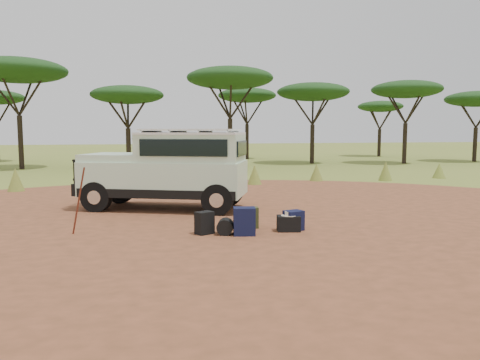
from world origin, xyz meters
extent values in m
plane|color=olive|center=(0.00, 0.00, 0.00)|extent=(140.00, 140.00, 0.00)
cylinder|color=brown|center=(0.00, 0.00, 0.00)|extent=(23.00, 23.00, 0.01)
cone|color=olive|center=(-6.00, 8.30, 0.42)|extent=(0.60, 0.60, 0.85)
cone|color=olive|center=(-3.00, 9.20, 0.35)|extent=(0.60, 0.60, 0.70)
cone|color=olive|center=(0.00, 8.80, 0.45)|extent=(0.60, 0.60, 0.90)
cone|color=olive|center=(3.00, 8.40, 0.40)|extent=(0.60, 0.60, 0.80)
cone|color=olive|center=(6.00, 9.10, 0.38)|extent=(0.60, 0.60, 0.75)
cone|color=olive|center=(9.00, 8.50, 0.42)|extent=(0.60, 0.60, 0.85)
cone|color=olive|center=(12.00, 8.90, 0.35)|extent=(0.60, 0.60, 0.70)
cylinder|color=black|center=(-8.00, 19.00, 1.53)|extent=(0.28, 0.28, 3.06)
ellipsoid|color=#153312|center=(-8.00, 19.00, 5.58)|extent=(5.50, 5.50, 1.38)
cylinder|color=black|center=(-2.00, 18.20, 1.17)|extent=(0.28, 0.28, 2.34)
ellipsoid|color=#153312|center=(-2.00, 18.20, 4.26)|extent=(4.20, 4.20, 1.05)
cylinder|color=black|center=(4.00, 17.80, 1.46)|extent=(0.28, 0.28, 2.93)
ellipsoid|color=#153312|center=(4.00, 17.80, 5.33)|extent=(5.20, 5.20, 1.30)
cylinder|color=black|center=(10.00, 19.50, 1.30)|extent=(0.28, 0.28, 2.61)
ellipsoid|color=#153312|center=(10.00, 19.50, 4.76)|extent=(4.80, 4.80, 1.20)
cylinder|color=black|center=(16.00, 18.00, 1.35)|extent=(0.28, 0.28, 2.70)
ellipsoid|color=#153312|center=(16.00, 18.00, 4.92)|extent=(4.60, 4.60, 1.15)
cylinder|color=black|center=(22.00, 18.60, 1.22)|extent=(0.28, 0.28, 2.43)
ellipsoid|color=#153312|center=(22.00, 18.60, 4.43)|extent=(4.40, 4.40, 1.10)
cylinder|color=black|center=(7.00, 25.50, 1.35)|extent=(0.28, 0.28, 2.70)
ellipsoid|color=#153312|center=(7.00, 25.50, 4.92)|extent=(4.50, 4.50, 1.12)
cylinder|color=black|center=(19.00, 26.50, 1.17)|extent=(0.28, 0.28, 2.34)
ellipsoid|color=#153312|center=(19.00, 26.50, 4.26)|extent=(3.80, 3.80, 0.95)
cube|color=silver|center=(-1.02, 3.19, 0.88)|extent=(4.78, 3.36, 0.93)
cube|color=black|center=(-1.02, 3.19, 0.53)|extent=(4.71, 3.36, 0.24)
cube|color=silver|center=(-0.28, 2.88, 1.71)|extent=(3.20, 2.66, 0.74)
cube|color=silver|center=(-0.28, 2.88, 2.11)|extent=(3.21, 2.69, 0.06)
cube|color=silver|center=(-0.28, 2.88, 2.21)|extent=(2.97, 2.51, 0.05)
cube|color=silver|center=(-2.31, 3.72, 1.44)|extent=(2.16, 2.20, 0.20)
cube|color=black|center=(-1.53, 3.40, 1.75)|extent=(0.72, 1.44, 0.52)
cube|color=black|center=(-0.62, 2.06, 1.75)|extent=(2.17, 0.92, 0.44)
cube|color=black|center=(0.05, 3.71, 1.75)|extent=(2.17, 0.92, 0.44)
cube|color=black|center=(1.00, 2.35, 1.71)|extent=(0.60, 1.36, 0.41)
cube|color=black|center=(-3.11, 4.05, 0.59)|extent=(0.81, 1.70, 0.33)
cylinder|color=black|center=(-3.22, 4.09, 1.38)|extent=(0.55, 1.20, 0.07)
cylinder|color=black|center=(-3.22, 4.09, 0.85)|extent=(0.55, 1.20, 0.07)
cylinder|color=silver|center=(-3.35, 3.85, 1.18)|extent=(0.15, 0.23, 0.22)
cylinder|color=silver|center=(-3.14, 4.36, 1.18)|extent=(0.15, 0.23, 0.22)
cube|color=silver|center=(-3.19, 4.08, 0.71)|extent=(0.19, 0.40, 0.12)
cylinder|color=black|center=(-1.13, 4.16, 1.64)|extent=(0.10, 0.10, 0.81)
cylinder|color=black|center=(-2.86, 3.09, 0.41)|extent=(0.87, 0.57, 0.83)
cylinder|color=black|center=(-2.26, 4.55, 0.41)|extent=(0.87, 0.57, 0.83)
cylinder|color=black|center=(0.23, 1.82, 0.41)|extent=(0.87, 0.57, 0.83)
cylinder|color=black|center=(0.83, 3.28, 0.41)|extent=(0.87, 0.57, 0.83)
cylinder|color=maroon|center=(-3.02, 0.18, 0.72)|extent=(0.35, 0.37, 1.45)
cube|color=black|center=(-0.45, -0.31, 0.24)|extent=(0.43, 0.39, 0.48)
cube|color=#101435|center=(0.35, -0.60, 0.30)|extent=(0.50, 0.40, 0.59)
cube|color=#3A421E|center=(0.66, 0.08, 0.24)|extent=(0.37, 0.28, 0.48)
cube|color=#101435|center=(1.51, -0.39, 0.22)|extent=(0.46, 0.40, 0.44)
cube|color=black|center=(1.38, -0.44, 0.17)|extent=(0.54, 0.43, 0.34)
cylinder|color=black|center=(-0.03, -0.45, 0.17)|extent=(0.43, 0.43, 0.34)
cylinder|color=beige|center=(1.38, -0.44, 0.35)|extent=(0.33, 0.33, 0.01)
cylinder|color=beige|center=(1.38, -0.44, 0.40)|extent=(0.16, 0.16, 0.08)
camera|label=1|loc=(-1.96, -9.96, 2.18)|focal=35.00mm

